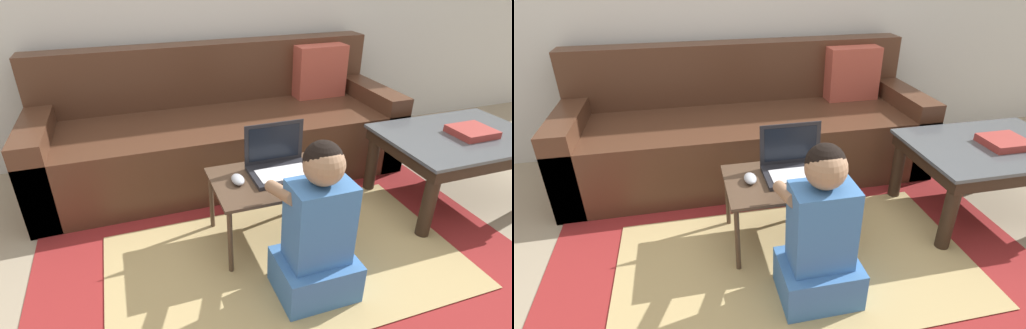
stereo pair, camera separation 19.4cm
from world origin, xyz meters
The scene contains 9 objects.
ground_plane centered at (0.00, 0.00, 0.00)m, with size 16.00×16.00×0.00m, color gray.
area_rug centered at (0.14, 0.02, 0.00)m, with size 2.34×1.32×0.01m.
couch centered at (0.10, 1.06, 0.28)m, with size 2.30×0.81×0.81m.
coffee_table centered at (1.27, 0.24, 0.36)m, with size 0.85×0.62×0.43m.
laptop_desk centered at (0.14, 0.23, 0.32)m, with size 0.60×0.41×0.36m.
laptop centered at (0.19, 0.27, 0.40)m, with size 0.31×0.23×0.23m.
computer_mouse centered at (-0.04, 0.24, 0.38)m, with size 0.06×0.10×0.04m.
person_seated centered at (0.18, -0.18, 0.31)m, with size 0.33×0.38×0.73m.
book_on_table centered at (1.32, 0.21, 0.45)m, with size 0.22×0.20×0.04m.
Camera 2 is at (-0.30, -1.39, 1.33)m, focal length 28.00 mm.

